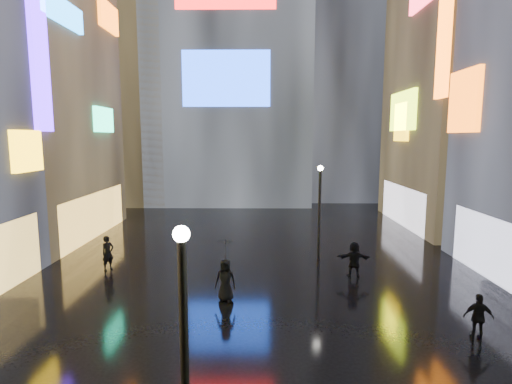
{
  "coord_description": "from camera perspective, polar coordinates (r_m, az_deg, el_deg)",
  "views": [
    {
      "loc": [
        0.14,
        -0.37,
        6.7
      ],
      "look_at": [
        0.0,
        12.0,
        5.0
      ],
      "focal_mm": 28.0,
      "sensor_mm": 36.0,
      "label": 1
    }
  ],
  "objects": [
    {
      "name": "ground",
      "position": [
        21.45,
        0.25,
        -10.38
      ],
      "size": [
        140.0,
        140.0,
        0.0
      ],
      "primitive_type": "plane",
      "color": "black",
      "rests_on": "ground"
    },
    {
      "name": "building_left_far",
      "position": [
        31.21,
        -31.59,
        14.58
      ],
      "size": [
        10.28,
        12.0,
        22.0
      ],
      "color": "black",
      "rests_on": "ground"
    },
    {
      "name": "building_right_far",
      "position": [
        35.01,
        29.23,
        18.85
      ],
      "size": [
        10.28,
        12.0,
        28.0
      ],
      "color": "black",
      "rests_on": "ground"
    },
    {
      "name": "tower_main",
      "position": [
        46.7,
        -3.59,
        25.64
      ],
      "size": [
        16.0,
        14.2,
        42.0
      ],
      "color": "black",
      "rests_on": "ground"
    },
    {
      "name": "tower_flank_right",
      "position": [
        48.32,
        11.93,
        19.96
      ],
      "size": [
        12.0,
        12.0,
        34.0
      ],
      "primitive_type": "cube",
      "color": "black",
      "rests_on": "ground"
    },
    {
      "name": "tower_flank_left",
      "position": [
        45.11,
        -18.31,
        15.46
      ],
      "size": [
        10.0,
        10.0,
        26.0
      ],
      "primitive_type": "cube",
      "color": "black",
      "rests_on": "ground"
    },
    {
      "name": "lamp_near",
      "position": [
        7.78,
        -10.21,
        -21.17
      ],
      "size": [
        0.3,
        0.3,
        5.2
      ],
      "color": "black",
      "rests_on": "ground"
    },
    {
      "name": "lamp_far",
      "position": [
        22.02,
        9.07,
        -2.1
      ],
      "size": [
        0.3,
        0.3,
        5.2
      ],
      "color": "black",
      "rests_on": "ground"
    },
    {
      "name": "pedestrian_3",
      "position": [
        15.7,
        29.2,
        -15.33
      ],
      "size": [
        0.99,
        0.58,
        1.58
      ],
      "primitive_type": "imported",
      "rotation": [
        0.0,
        0.0,
        2.91
      ],
      "color": "black",
      "rests_on": "ground"
    },
    {
      "name": "pedestrian_4",
      "position": [
        16.82,
        -4.39,
        -12.46
      ],
      "size": [
        0.93,
        0.68,
        1.76
      ],
      "primitive_type": "imported",
      "rotation": [
        0.0,
        0.0,
        -0.15
      ],
      "color": "black",
      "rests_on": "ground"
    },
    {
      "name": "pedestrian_5",
      "position": [
        20.07,
        13.84,
        -9.33
      ],
      "size": [
        1.64,
        0.67,
        1.72
      ],
      "primitive_type": "imported",
      "rotation": [
        0.0,
        0.0,
        3.04
      ],
      "color": "black",
      "rests_on": "ground"
    },
    {
      "name": "pedestrian_6",
      "position": [
        21.76,
        -20.4,
        -8.18
      ],
      "size": [
        0.72,
        0.77,
        1.77
      ],
      "primitive_type": "imported",
      "rotation": [
        0.0,
        0.0,
        0.93
      ],
      "color": "black",
      "rests_on": "ground"
    },
    {
      "name": "umbrella_2",
      "position": [
        16.41,
        -4.44,
        -8.19
      ],
      "size": [
        1.26,
        1.26,
        0.85
      ],
      "primitive_type": "imported",
      "rotation": [
        0.0,
        0.0,
        5.8
      ],
      "color": "black",
      "rests_on": "pedestrian_4"
    }
  ]
}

